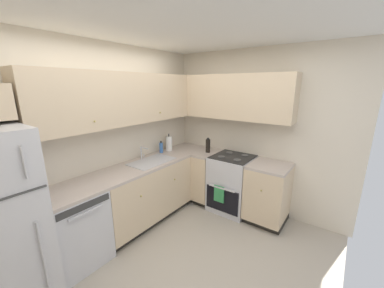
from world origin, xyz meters
name	(u,v)px	position (x,y,z in m)	size (l,w,h in m)	color
ground_plane	(187,272)	(0.00, 0.00, -0.01)	(3.56, 2.84, 0.02)	#A89E8E
wall_back	(101,142)	(0.00, 1.45, 1.27)	(3.66, 0.05, 2.55)	beige
wall_right	(255,133)	(1.80, 0.00, 1.27)	(0.05, 2.94, 2.55)	beige
ceiling	(185,14)	(0.00, 0.00, 2.57)	(3.66, 2.94, 0.05)	white
dishwasher	(74,228)	(-0.63, 1.12, 0.44)	(0.60, 0.63, 0.87)	silver
lower_cabinets_back	(145,193)	(0.43, 1.12, 0.44)	(1.50, 0.62, 0.87)	beige
countertop_back	(143,165)	(0.43, 1.12, 0.89)	(2.71, 0.60, 0.04)	#B7A89E
lower_cabinets_right	(245,188)	(1.48, -0.02, 0.44)	(0.62, 1.47, 0.87)	beige
countertop_right	(246,161)	(1.48, -0.02, 0.89)	(0.60, 1.47, 0.03)	#B7A89E
oven_range	(232,183)	(1.50, 0.21, 0.46)	(0.68, 0.62, 1.05)	silver
upper_cabinets_back	(123,99)	(0.27, 1.26, 1.83)	(2.39, 0.34, 0.68)	beige
upper_cabinets_right	(228,97)	(1.62, 0.41, 1.83)	(0.32, 2.02, 0.68)	beige
sink	(152,164)	(0.58, 1.09, 0.86)	(0.68, 0.40, 0.10)	#B7B7BC
faucet	(142,152)	(0.58, 1.30, 1.02)	(0.07, 0.16, 0.19)	silver
soap_bottle	(161,148)	(1.00, 1.30, 0.99)	(0.06, 0.06, 0.20)	#3F72BF
paper_towel_roll	(169,143)	(1.17, 1.28, 1.03)	(0.11, 0.11, 0.31)	white
oil_bottle	(208,146)	(1.48, 0.68, 1.02)	(0.08, 0.08, 0.25)	black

